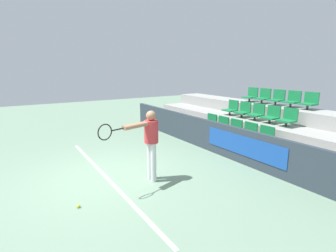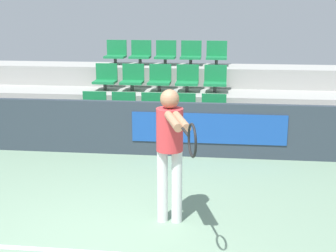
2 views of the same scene
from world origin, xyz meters
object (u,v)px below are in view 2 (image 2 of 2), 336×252
(stadium_chair_7, at_px, (160,79))
(stadium_chair_12, at_px, (166,54))
(stadium_chair_9, at_px, (215,80))
(stadium_chair_14, at_px, (217,54))
(tennis_player, at_px, (171,143))
(stadium_chair_6, at_px, (132,79))
(stadium_chair_1, at_px, (123,108))
(stadium_chair_2, at_px, (153,109))
(stadium_chair_13, at_px, (191,54))
(stadium_chair_4, at_px, (214,111))
(stadium_chair_5, at_px, (106,78))
(stadium_chair_8, at_px, (187,79))
(stadium_chair_10, at_px, (116,53))
(stadium_chair_11, at_px, (141,54))
(stadium_chair_0, at_px, (93,108))
(stadium_chair_3, at_px, (183,110))

(stadium_chair_7, bearing_deg, stadium_chair_12, 90.00)
(stadium_chair_9, bearing_deg, stadium_chair_12, 138.60)
(stadium_chair_14, bearing_deg, tennis_player, -94.50)
(stadium_chair_6, bearing_deg, stadium_chair_1, -90.00)
(stadium_chair_2, distance_m, stadium_chair_9, 1.61)
(stadium_chair_6, distance_m, stadium_chair_13, 1.61)
(stadium_chair_4, xyz_separation_m, stadium_chair_5, (-2.32, 1.02, 0.43))
(stadium_chair_4, relative_size, stadium_chair_9, 1.00)
(stadium_chair_1, relative_size, stadium_chair_9, 1.00)
(stadium_chair_7, bearing_deg, stadium_chair_5, 180.00)
(stadium_chair_12, bearing_deg, stadium_chair_2, -90.00)
(stadium_chair_8, bearing_deg, stadium_chair_10, 149.55)
(stadium_chair_5, bearing_deg, tennis_player, -67.00)
(stadium_chair_11, distance_m, stadium_chair_13, 1.16)
(stadium_chair_0, height_order, stadium_chair_11, stadium_chair_11)
(stadium_chair_5, bearing_deg, stadium_chair_0, -90.00)
(stadium_chair_11, height_order, tennis_player, stadium_chair_11)
(stadium_chair_6, bearing_deg, stadium_chair_0, -119.56)
(stadium_chair_3, bearing_deg, stadium_chair_13, 90.00)
(stadium_chair_7, bearing_deg, stadium_chair_0, -138.60)
(stadium_chair_0, height_order, stadium_chair_2, same)
(stadium_chair_10, bearing_deg, stadium_chair_2, -60.44)
(stadium_chair_0, xyz_separation_m, stadium_chair_2, (1.16, 0.00, 0.00))
(stadium_chair_5, bearing_deg, stadium_chair_10, 90.00)
(stadium_chair_8, height_order, stadium_chair_9, same)
(stadium_chair_5, distance_m, stadium_chair_13, 2.07)
(stadium_chair_0, relative_size, stadium_chair_14, 1.00)
(stadium_chair_6, distance_m, stadium_chair_7, 0.58)
(stadium_chair_11, bearing_deg, stadium_chair_13, 0.00)
(stadium_chair_11, bearing_deg, stadium_chair_1, -90.00)
(stadium_chair_2, height_order, stadium_chair_11, stadium_chair_11)
(stadium_chair_10, distance_m, stadium_chair_12, 1.16)
(stadium_chair_1, bearing_deg, stadium_chair_2, 0.00)
(stadium_chair_0, distance_m, stadium_chair_8, 2.07)
(stadium_chair_10, bearing_deg, tennis_player, -70.96)
(stadium_chair_9, bearing_deg, stadium_chair_13, 119.56)
(stadium_chair_8, bearing_deg, stadium_chair_6, 180.00)
(stadium_chair_12, distance_m, tennis_player, 5.55)
(stadium_chair_13, distance_m, stadium_chair_14, 0.58)
(stadium_chair_7, height_order, stadium_chair_9, same)
(stadium_chair_3, bearing_deg, tennis_player, -87.51)
(stadium_chair_6, xyz_separation_m, stadium_chair_7, (0.58, 0.00, 0.00))
(stadium_chair_14, distance_m, tennis_player, 5.52)
(stadium_chair_9, relative_size, stadium_chair_14, 1.00)
(stadium_chair_11, bearing_deg, stadium_chair_3, -60.44)
(tennis_player, bearing_deg, stadium_chair_5, 96.89)
(stadium_chair_11, bearing_deg, stadium_chair_8, -41.40)
(stadium_chair_10, bearing_deg, stadium_chair_9, -23.79)
(stadium_chair_10, height_order, tennis_player, stadium_chair_10)
(stadium_chair_0, relative_size, stadium_chair_5, 1.00)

